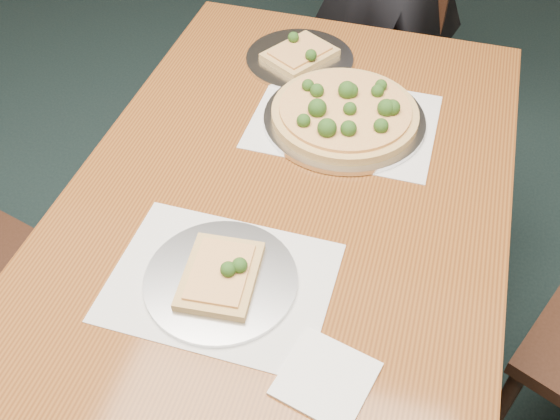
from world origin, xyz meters
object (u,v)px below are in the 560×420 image
(slice_plate_far, at_px, (300,56))
(slice_plate_near, at_px, (221,277))
(pizza_pan, at_px, (345,114))
(dining_table, at_px, (280,240))
(chair_far, at_px, (373,38))

(slice_plate_far, bearing_deg, slice_plate_near, -85.87)
(pizza_pan, height_order, slice_plate_near, pizza_pan)
(dining_table, height_order, chair_far, chair_far)
(chair_far, relative_size, slice_plate_near, 3.25)
(pizza_pan, bearing_deg, chair_far, 93.75)
(pizza_pan, relative_size, slice_plate_near, 1.34)
(chair_far, xyz_separation_m, slice_plate_far, (-0.12, -0.55, 0.25))
(pizza_pan, bearing_deg, dining_table, -101.44)
(chair_far, bearing_deg, slice_plate_near, -86.33)
(pizza_pan, bearing_deg, slice_plate_far, 127.64)
(chair_far, height_order, slice_plate_far, chair_far)
(dining_table, xyz_separation_m, slice_plate_near, (-0.05, -0.20, 0.11))
(dining_table, xyz_separation_m, pizza_pan, (0.06, 0.31, 0.12))
(dining_table, relative_size, slice_plate_near, 5.36)
(slice_plate_near, bearing_deg, slice_plate_far, 94.13)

